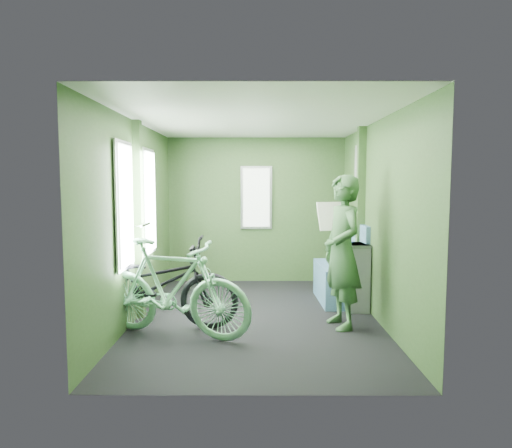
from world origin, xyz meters
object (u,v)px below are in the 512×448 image
at_px(bicycle_black, 153,329).
at_px(passenger, 342,252).
at_px(waste_box, 357,277).
at_px(bench_seat, 342,278).
at_px(bicycle_mint, 172,338).

distance_m(bicycle_black, passenger, 2.23).
distance_m(bicycle_black, waste_box, 2.53).
bearing_deg(bicycle_black, bench_seat, -59.84).
bearing_deg(bicycle_mint, passenger, -59.75).
height_order(bicycle_mint, waste_box, waste_box).
relative_size(passenger, waste_box, 2.00).
xyz_separation_m(bicycle_mint, bench_seat, (2.01, 1.46, 0.31)).
distance_m(waste_box, bench_seat, 0.47).
height_order(waste_box, bench_seat, bench_seat).
relative_size(bicycle_mint, passenger, 1.03).
bearing_deg(bicycle_black, bicycle_mint, -135.57).
distance_m(bicycle_mint, waste_box, 2.39).
xyz_separation_m(bicycle_black, passenger, (2.06, 0.08, 0.84)).
xyz_separation_m(bicycle_black, bench_seat, (2.27, 1.17, 0.31)).
distance_m(bicycle_mint, passenger, 2.02).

